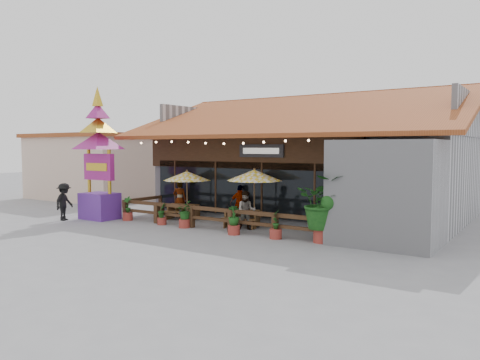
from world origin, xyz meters
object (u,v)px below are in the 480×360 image
Objects in this scene: umbrella_left at (187,176)px; pedestrian at (64,202)px; picnic_table_left at (183,209)px; tropical_plant at (323,204)px; picnic_table_right at (242,216)px; thai_sign_tower at (98,144)px; umbrella_right at (254,176)px.

umbrella_left reaches higher than pedestrian.
picnic_table_left is 0.98× the size of pedestrian.
picnic_table_right is at bearing 164.78° from tropical_plant.
thai_sign_tower is (-3.26, -2.12, 3.03)m from picnic_table_left.
umbrella_left is at bearing -15.45° from picnic_table_left.
umbrella_right is 1.82× the size of picnic_table_left.
thai_sign_tower is at bearing -58.41° from pedestrian.
picnic_table_left is 3.50m from picnic_table_right.
umbrella_left is 4.40m from thai_sign_tower.
umbrella_right is at bearing 13.84° from picnic_table_right.
thai_sign_tower is 3.06m from pedestrian.
thai_sign_tower reaches higher than picnic_table_left.
thai_sign_tower is at bearing -176.05° from tropical_plant.
picnic_table_right is at bearing -87.44° from pedestrian.
pedestrian is at bearing -141.88° from picnic_table_left.
pedestrian is (-8.26, -3.22, -1.32)m from umbrella_right.
umbrella_right reaches higher than picnic_table_right.
tropical_plant is (10.91, 0.75, -2.12)m from thai_sign_tower.
umbrella_left is at bearing 177.42° from picnic_table_right.
picnic_table_right is 4.40m from tropical_plant.
umbrella_left is at bearing 29.28° from thai_sign_tower.
thai_sign_tower is (-3.62, -2.03, 1.47)m from umbrella_left.
tropical_plant is at bearing -9.90° from umbrella_left.
tropical_plant is 12.06m from pedestrian.
umbrella_left is at bearing 170.10° from tropical_plant.
picnic_table_left is (-0.35, 0.10, -1.56)m from umbrella_left.
pedestrian is at bearing -129.18° from thai_sign_tower.
picnic_table_right reaches higher than picnic_table_left.
umbrella_left is 1.47× the size of picnic_table_right.
umbrella_left is 1.61m from picnic_table_left.
pedestrian reaches higher than picnic_table_left.
pedestrian is (-7.73, -3.09, 0.38)m from picnic_table_right.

